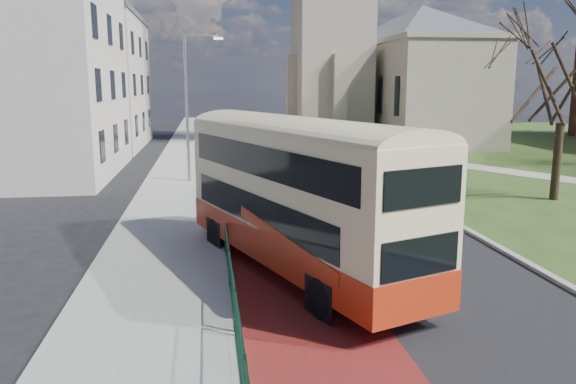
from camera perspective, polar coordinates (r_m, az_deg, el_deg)
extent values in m
plane|color=black|center=(14.92, 5.85, -10.52)|extent=(160.00, 160.00, 0.00)
cube|color=black|center=(34.26, 0.18, 1.76)|extent=(9.00, 120.00, 0.01)
cube|color=#591414|center=(33.97, -4.33, 1.65)|extent=(3.40, 120.00, 0.01)
cube|color=gray|center=(33.93, -10.75, 1.57)|extent=(4.00, 120.00, 0.12)
cube|color=#999993|center=(33.89, -7.37, 1.67)|extent=(0.25, 120.00, 0.13)
cube|color=#999993|center=(37.12, 6.77, 2.49)|extent=(0.25, 80.00, 0.13)
cylinder|color=#0C3522|center=(18.00, -6.39, -3.11)|extent=(0.04, 24.00, 0.04)
cylinder|color=#0C3522|center=(18.25, -6.32, -6.01)|extent=(0.04, 24.00, 0.04)
cube|color=gray|center=(53.13, 4.49, 17.94)|extent=(6.50, 6.50, 24.00)
cube|color=gray|center=(55.21, 13.13, 9.63)|extent=(9.00, 18.00, 9.00)
pyramid|color=#565960|center=(55.66, 13.51, 17.98)|extent=(9.00, 18.00, 3.60)
cube|color=beige|center=(37.00, -25.30, 11.12)|extent=(10.00, 14.00, 12.50)
cube|color=beige|center=(52.53, -20.16, 10.30)|extent=(10.00, 16.00, 11.00)
cube|color=#565960|center=(52.85, -20.59, 16.53)|extent=(10.30, 16.30, 0.50)
cylinder|color=gray|center=(31.51, -10.24, 8.32)|extent=(0.16, 0.16, 8.00)
cylinder|color=gray|center=(31.57, -8.79, 15.46)|extent=(1.80, 0.10, 0.10)
cube|color=silver|center=(31.57, -7.09, 15.23)|extent=(0.50, 0.18, 0.12)
cube|color=#B12910|center=(16.34, 0.89, -4.98)|extent=(5.92, 10.60, 0.95)
cube|color=beige|center=(15.94, 0.91, 1.42)|extent=(5.88, 10.54, 2.75)
cube|color=black|center=(15.81, -3.36, -1.82)|extent=(3.05, 8.02, 0.90)
cube|color=black|center=(16.94, 3.91, -0.97)|extent=(3.05, 8.02, 0.90)
cube|color=black|center=(15.31, -2.96, 3.16)|extent=(3.35, 8.80, 0.85)
cube|color=black|center=(16.47, 4.51, 3.69)|extent=(3.35, 8.80, 0.85)
cube|color=black|center=(20.67, -6.23, 1.15)|extent=(2.02, 0.82, 0.99)
cube|color=black|center=(20.48, -6.31, 5.06)|extent=(2.02, 0.82, 0.85)
cube|color=orange|center=(20.44, -6.34, 6.57)|extent=(1.62, 0.69, 0.28)
cylinder|color=black|center=(19.10, -7.26, -4.19)|extent=(0.61, 1.02, 0.98)
cylinder|color=black|center=(19.97, -1.44, -3.44)|extent=(0.61, 1.02, 0.98)
cylinder|color=black|center=(13.42, 3.50, -10.72)|extent=(0.61, 1.02, 0.98)
cylinder|color=black|center=(14.63, 10.81, -9.04)|extent=(0.61, 1.02, 0.98)
cylinder|color=#2E2217|center=(29.28, 25.64, 2.79)|extent=(0.47, 0.47, 3.63)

